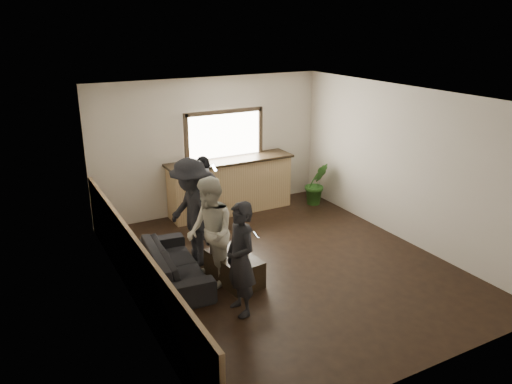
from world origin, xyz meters
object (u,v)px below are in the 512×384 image
sofa (175,264)px  cup_b (247,253)px  potted_plant (316,184)px  person_b (210,233)px  person_d (205,197)px  bar_counter (230,182)px  person_a (241,259)px  coffee_table (234,268)px  cup_a (221,253)px  person_c (192,213)px

sofa → cup_b: bearing=-115.0°
potted_plant → person_b: (-3.45, -2.15, 0.38)m
person_b → person_d: 1.81m
bar_counter → person_a: bar_counter is taller
bar_counter → coffee_table: size_ratio=2.82×
cup_a → person_b: person_b is taller
bar_counter → person_a: 3.90m
cup_a → person_d: 1.76m
coffee_table → person_c: (-0.35, 0.83, 0.70)m
cup_b → person_a: bearing=-122.7°
potted_plant → person_c: (-3.45, -1.41, 0.44)m
person_a → person_d: 2.67m
bar_counter → person_d: 1.37m
bar_counter → coffee_table: 3.04m
sofa → coffee_table: bearing=-115.0°
cup_a → cup_b: (0.34, -0.20, -0.00)m
cup_a → person_d: person_d is taller
potted_plant → person_c: bearing=-157.8°
sofa → person_b: (0.45, -0.37, 0.58)m
sofa → cup_a: bearing=-114.5°
person_c → bar_counter: bearing=132.6°
bar_counter → cup_b: size_ratio=27.01×
person_a → person_b: bearing=-177.6°
sofa → potted_plant: bearing=-60.7°
person_a → sofa: bearing=-159.5°
coffee_table → person_d: size_ratio=0.61×
person_a → potted_plant: bearing=131.3°
sofa → person_a: size_ratio=1.16×
sofa → cup_b: (0.97, -0.55, 0.20)m
sofa → person_c: size_ratio=1.03×
person_d → potted_plant: bearing=158.0°
sofa → person_c: 0.86m
cup_a → potted_plant: bearing=33.2°
bar_counter → sofa: bearing=-131.9°
bar_counter → coffee_table: bar_counter is taller
sofa → person_a: (0.50, -1.29, 0.54)m
coffee_table → person_b: size_ratio=0.56×
person_c → cup_b: bearing=21.9°
cup_a → person_b: 0.42m
cup_b → person_a: 0.93m
sofa → coffee_table: sofa is taller
bar_counter → cup_a: 3.00m
person_c → cup_a: bearing=6.9°
cup_a → person_c: size_ratio=0.07×
person_b → person_d: bearing=168.6°
person_d → sofa: bearing=19.5°
person_a → person_d: bearing=166.7°
person_a → bar_counter: bearing=155.8°
bar_counter → potted_plant: size_ratio=2.86×
sofa → person_c: bearing=-45.9°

